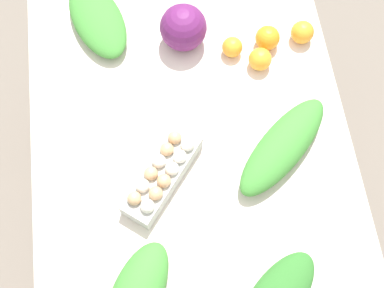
{
  "coord_description": "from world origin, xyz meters",
  "views": [
    {
      "loc": [
        -0.59,
        0.08,
        2.2
      ],
      "look_at": [
        0.0,
        0.0,
        0.76
      ],
      "focal_mm": 50.0,
      "sensor_mm": 36.0,
      "label": 1
    }
  ],
  "objects_px": {
    "greens_bunch_scallion": "(283,146)",
    "greens_bunch_beet_tops": "(97,19)",
    "orange_0": "(302,32)",
    "orange_1": "(267,38)",
    "cabbage_purple": "(183,28)",
    "egg_carton": "(162,174)",
    "orange_2": "(232,47)",
    "orange_3": "(260,59)"
  },
  "relations": [
    {
      "from": "greens_bunch_beet_tops",
      "to": "orange_2",
      "type": "bearing_deg",
      "value": -111.24
    },
    {
      "from": "cabbage_purple",
      "to": "greens_bunch_beet_tops",
      "type": "bearing_deg",
      "value": 70.25
    },
    {
      "from": "greens_bunch_scallion",
      "to": "orange_2",
      "type": "distance_m",
      "value": 0.36
    },
    {
      "from": "greens_bunch_beet_tops",
      "to": "orange_2",
      "type": "relative_size",
      "value": 4.88
    },
    {
      "from": "orange_1",
      "to": "orange_0",
      "type": "bearing_deg",
      "value": -86.25
    },
    {
      "from": "greens_bunch_scallion",
      "to": "orange_2",
      "type": "xyz_separation_m",
      "value": [
        0.35,
        0.09,
        -0.01
      ]
    },
    {
      "from": "cabbage_purple",
      "to": "orange_3",
      "type": "bearing_deg",
      "value": -118.56
    },
    {
      "from": "cabbage_purple",
      "to": "egg_carton",
      "type": "distance_m",
      "value": 0.47
    },
    {
      "from": "cabbage_purple",
      "to": "orange_3",
      "type": "distance_m",
      "value": 0.26
    },
    {
      "from": "orange_1",
      "to": "orange_3",
      "type": "distance_m",
      "value": 0.08
    },
    {
      "from": "greens_bunch_scallion",
      "to": "greens_bunch_beet_tops",
      "type": "distance_m",
      "value": 0.72
    },
    {
      "from": "cabbage_purple",
      "to": "orange_1",
      "type": "relative_size",
      "value": 1.9
    },
    {
      "from": "greens_bunch_scallion",
      "to": "greens_bunch_beet_tops",
      "type": "xyz_separation_m",
      "value": [
        0.51,
        0.5,
        -0.01
      ]
    },
    {
      "from": "cabbage_purple",
      "to": "greens_bunch_scallion",
      "type": "distance_m",
      "value": 0.48
    },
    {
      "from": "orange_0",
      "to": "orange_1",
      "type": "xyz_separation_m",
      "value": [
        -0.01,
        0.11,
        0.0
      ]
    },
    {
      "from": "orange_3",
      "to": "orange_2",
      "type": "bearing_deg",
      "value": 53.67
    },
    {
      "from": "greens_bunch_scallion",
      "to": "orange_0",
      "type": "xyz_separation_m",
      "value": [
        0.38,
        -0.14,
        -0.0
      ]
    },
    {
      "from": "egg_carton",
      "to": "greens_bunch_scallion",
      "type": "xyz_separation_m",
      "value": [
        0.04,
        -0.35,
        -0.0
      ]
    },
    {
      "from": "orange_0",
      "to": "orange_3",
      "type": "relative_size",
      "value": 1.02
    },
    {
      "from": "greens_bunch_beet_tops",
      "to": "orange_3",
      "type": "xyz_separation_m",
      "value": [
        -0.22,
        -0.49,
        0.0
      ]
    },
    {
      "from": "orange_2",
      "to": "orange_3",
      "type": "xyz_separation_m",
      "value": [
        -0.06,
        -0.08,
        0.0
      ]
    },
    {
      "from": "egg_carton",
      "to": "orange_1",
      "type": "distance_m",
      "value": 0.56
    },
    {
      "from": "greens_bunch_beet_tops",
      "to": "orange_2",
      "type": "height_order",
      "value": "greens_bunch_beet_tops"
    },
    {
      "from": "greens_bunch_scallion",
      "to": "greens_bunch_beet_tops",
      "type": "relative_size",
      "value": 1.19
    },
    {
      "from": "cabbage_purple",
      "to": "orange_1",
      "type": "xyz_separation_m",
      "value": [
        -0.05,
        -0.26,
        -0.03
      ]
    },
    {
      "from": "orange_1",
      "to": "egg_carton",
      "type": "bearing_deg",
      "value": 136.94
    },
    {
      "from": "cabbage_purple",
      "to": "orange_2",
      "type": "relative_size",
      "value": 2.27
    },
    {
      "from": "egg_carton",
      "to": "orange_0",
      "type": "distance_m",
      "value": 0.64
    },
    {
      "from": "greens_bunch_beet_tops",
      "to": "orange_1",
      "type": "height_order",
      "value": "orange_1"
    },
    {
      "from": "orange_0",
      "to": "orange_2",
      "type": "relative_size",
      "value": 1.13
    },
    {
      "from": "orange_3",
      "to": "egg_carton",
      "type": "bearing_deg",
      "value": 134.32
    },
    {
      "from": "greens_bunch_beet_tops",
      "to": "orange_0",
      "type": "relative_size",
      "value": 4.33
    },
    {
      "from": "cabbage_purple",
      "to": "orange_0",
      "type": "bearing_deg",
      "value": -96.53
    },
    {
      "from": "greens_bunch_beet_tops",
      "to": "orange_1",
      "type": "distance_m",
      "value": 0.54
    },
    {
      "from": "greens_bunch_scallion",
      "to": "orange_2",
      "type": "height_order",
      "value": "greens_bunch_scallion"
    },
    {
      "from": "cabbage_purple",
      "to": "greens_bunch_beet_tops",
      "type": "relative_size",
      "value": 0.47
    },
    {
      "from": "cabbage_purple",
      "to": "orange_2",
      "type": "xyz_separation_m",
      "value": [
        -0.06,
        -0.15,
        -0.04
      ]
    },
    {
      "from": "egg_carton",
      "to": "orange_2",
      "type": "height_order",
      "value": "egg_carton"
    },
    {
      "from": "orange_1",
      "to": "cabbage_purple",
      "type": "bearing_deg",
      "value": 79.06
    },
    {
      "from": "orange_0",
      "to": "cabbage_purple",
      "type": "bearing_deg",
      "value": 83.47
    },
    {
      "from": "greens_bunch_beet_tops",
      "to": "egg_carton",
      "type": "bearing_deg",
      "value": -165.25
    },
    {
      "from": "cabbage_purple",
      "to": "greens_bunch_scallion",
      "type": "height_order",
      "value": "cabbage_purple"
    }
  ]
}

